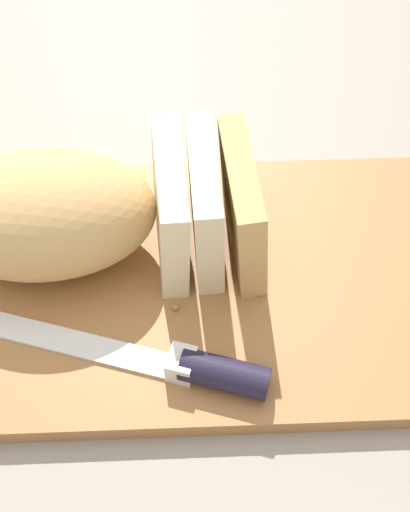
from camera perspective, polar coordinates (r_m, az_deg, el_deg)
The scene contains 7 objects.
ground_plane at distance 0.58m, azimuth -0.00°, elevation -2.79°, with size 3.00×3.00×0.00m, color gray.
cutting_board at distance 0.58m, azimuth -0.00°, elevation -2.29°, with size 0.47×0.27×0.02m, color #9E6B3D.
bread_loaf at distance 0.56m, azimuth -10.14°, elevation 3.74°, with size 0.28×0.14×0.10m.
bread_knife at distance 0.51m, azimuth -1.79°, elevation -9.36°, with size 0.27×0.09×0.03m.
crumb_near_knife at distance 0.57m, azimuth 4.37°, elevation -0.95°, with size 0.01×0.01×0.01m, color #A8753D.
crumb_near_loaf at distance 0.59m, azimuth -8.49°, elevation 0.79°, with size 0.00×0.00×0.00m, color #A8753D.
crumb_stray_left at distance 0.55m, azimuth -2.54°, elevation -4.44°, with size 0.01×0.01×0.01m, color #A8753D.
Camera 1 is at (-0.00, -0.32, 0.49)m, focal length 46.62 mm.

